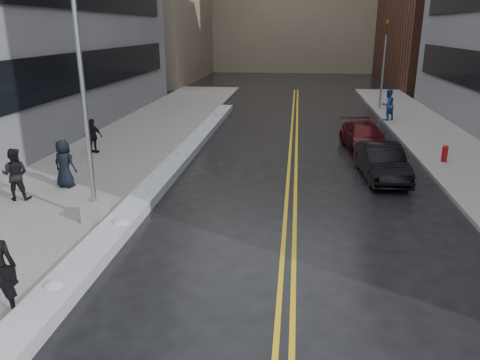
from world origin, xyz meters
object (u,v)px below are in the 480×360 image
(traffic_signal, at_px, (384,62))
(pedestrian_c, at_px, (64,164))
(pedestrian_d, at_px, (93,136))
(pedestrian_east, at_px, (388,105))
(fire_hydrant, at_px, (445,153))
(pedestrian_b, at_px, (15,174))
(car_black, at_px, (382,162))
(car_maroon, at_px, (364,137))
(lamppost, at_px, (88,143))

(traffic_signal, distance_m, pedestrian_c, 23.92)
(traffic_signal, relative_size, pedestrian_d, 3.77)
(traffic_signal, xyz_separation_m, pedestrian_east, (-0.30, -4.54, -2.30))
(fire_hydrant, xyz_separation_m, pedestrian_east, (-0.80, 9.46, 0.55))
(fire_hydrant, relative_size, traffic_signal, 0.12)
(traffic_signal, relative_size, pedestrian_c, 3.43)
(fire_hydrant, distance_m, pedestrian_b, 16.97)
(pedestrian_d, relative_size, car_black, 0.39)
(pedestrian_east, relative_size, car_black, 0.46)
(fire_hydrant, bearing_deg, pedestrian_b, -157.20)
(pedestrian_d, xyz_separation_m, car_maroon, (12.51, 2.66, -0.31))
(pedestrian_d, xyz_separation_m, pedestrian_east, (14.82, 9.87, 0.15))
(pedestrian_east, xyz_separation_m, car_maroon, (-2.32, -7.21, -0.46))
(traffic_signal, height_order, car_black, traffic_signal)
(fire_hydrant, height_order, pedestrian_b, pedestrian_b)
(pedestrian_b, distance_m, car_black, 13.32)
(car_black, bearing_deg, pedestrian_d, 167.13)
(pedestrian_d, relative_size, car_maroon, 0.36)
(pedestrian_b, bearing_deg, traffic_signal, -136.97)
(traffic_signal, bearing_deg, pedestrian_b, -126.35)
(car_black, bearing_deg, car_maroon, 86.70)
(fire_hydrant, height_order, pedestrian_d, pedestrian_d)
(lamppost, relative_size, car_maroon, 1.73)
(fire_hydrant, relative_size, car_black, 0.18)
(pedestrian_east, bearing_deg, car_black, 44.72)
(fire_hydrant, xyz_separation_m, car_maroon, (-3.12, 2.25, 0.09))
(traffic_signal, relative_size, car_black, 1.47)
(car_maroon, bearing_deg, fire_hydrant, -42.40)
(pedestrian_east, bearing_deg, fire_hydrant, 60.31)
(lamppost, height_order, pedestrian_east, lamppost)
(pedestrian_east, bearing_deg, pedestrian_d, -0.88)
(traffic_signal, bearing_deg, pedestrian_d, -136.39)
(traffic_signal, distance_m, pedestrian_east, 5.10)
(pedestrian_c, relative_size, car_black, 0.43)
(traffic_signal, distance_m, pedestrian_d, 21.03)
(fire_hydrant, relative_size, pedestrian_c, 0.42)
(lamppost, distance_m, pedestrian_c, 3.98)
(lamppost, height_order, pedestrian_b, lamppost)
(fire_hydrant, distance_m, pedestrian_c, 15.52)
(pedestrian_d, xyz_separation_m, car_black, (12.59, -1.89, -0.27))
(lamppost, height_order, car_black, lamppost)
(fire_hydrant, bearing_deg, car_maroon, 144.17)
(pedestrian_b, bearing_deg, pedestrian_east, -143.40)
(car_black, bearing_deg, pedestrian_east, 74.90)
(traffic_signal, relative_size, pedestrian_b, 3.39)
(pedestrian_b, bearing_deg, pedestrian_c, -135.71)
(pedestrian_c, xyz_separation_m, car_maroon, (11.52, 7.40, -0.39))
(pedestrian_east, height_order, car_maroon, pedestrian_east)
(lamppost, height_order, pedestrian_d, lamppost)
(pedestrian_b, bearing_deg, pedestrian_d, -100.77)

